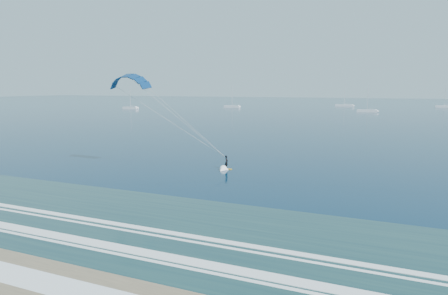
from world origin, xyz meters
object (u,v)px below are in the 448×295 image
sailboat_1 (232,106)px  sailboat_4 (444,106)px  kitesurfer_rig (176,117)px  sailboat_3 (367,111)px  sailboat_2 (344,105)px  sailboat_0 (131,108)px

sailboat_1 → sailboat_4: (111.95, 49.09, -0.00)m
sailboat_1 → sailboat_4: sailboat_1 is taller
kitesurfer_rig → sailboat_4: bearing=76.1°
sailboat_1 → sailboat_3: sailboat_1 is taller
sailboat_2 → sailboat_3: size_ratio=1.14×
sailboat_0 → sailboat_3: (118.50, 20.38, 0.00)m
kitesurfer_rig → sailboat_2: bearing=90.4°
sailboat_4 → sailboat_3: bearing=-120.4°
sailboat_3 → sailboat_4: size_ratio=0.99×
sailboat_2 → sailboat_1: bearing=-144.5°
sailboat_0 → sailboat_2: bearing=37.0°
kitesurfer_rig → sailboat_0: (-103.21, 129.23, -6.73)m
sailboat_4 → sailboat_2: bearing=-171.5°
sailboat_2 → sailboat_4: (54.62, 8.16, -0.01)m
sailboat_0 → sailboat_1: sailboat_1 is taller
sailboat_2 → sailboat_4: size_ratio=1.14×
kitesurfer_rig → sailboat_1: (-58.93, 164.78, -6.72)m
sailboat_0 → sailboat_1: 56.78m
kitesurfer_rig → sailboat_1: 175.13m
sailboat_0 → sailboat_4: size_ratio=0.96×
sailboat_2 → sailboat_3: (16.89, -56.09, -0.01)m
sailboat_1 → sailboat_4: 122.24m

